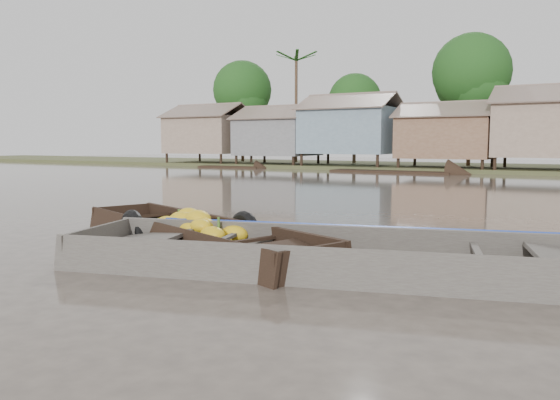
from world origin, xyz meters
The scene contains 3 objects.
ground centered at (0.00, 0.00, 0.00)m, with size 120.00×120.00×0.00m, color #473F37.
banana_boat centered at (-2.05, 0.52, 0.21)m, with size 6.56×3.82×0.92m.
viewer_boat centered at (1.14, 0.00, 0.07)m, with size 8.39×4.07×0.65m.
Camera 1 is at (4.14, -7.26, 1.86)m, focal length 35.00 mm.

